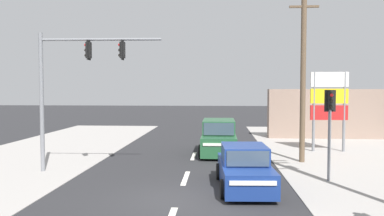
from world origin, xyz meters
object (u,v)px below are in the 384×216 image
Objects in this scene: utility_pole_midground_right at (303,69)px; sedan_oncoming_mid at (244,169)px; pedestal_signal_right_kerb at (330,119)px; traffic_signal_mast at (71,76)px; suv_crossing_left at (219,138)px; shopping_plaza_sign at (329,100)px.

utility_pole_midground_right is 2.01× the size of sedan_oncoming_mid.
sedan_oncoming_mid is (-3.35, -1.22, -1.71)m from pedestal_signal_right_kerb.
traffic_signal_mast is 1.69× the size of pedestal_signal_right_kerb.
pedestal_signal_right_kerb is 0.78× the size of suv_crossing_left.
shopping_plaza_sign reaches higher than sedan_oncoming_mid.
pedestal_signal_right_kerb is at bearing -5.16° from traffic_signal_mast.
sedan_oncoming_mid is at bearing -82.78° from suv_crossing_left.
traffic_signal_mast is at bearing 174.84° from pedestal_signal_right_kerb.
pedestal_signal_right_kerb is 3.96m from sedan_oncoming_mid.
shopping_plaza_sign is 10.18m from sedan_oncoming_mid.
utility_pole_midground_right reaches higher than traffic_signal_mast.
suv_crossing_left is (-6.29, -1.17, -2.10)m from shopping_plaza_sign.
pedestal_signal_right_kerb is at bearing -105.90° from shopping_plaza_sign.
shopping_plaza_sign is 6.73m from suv_crossing_left.
suv_crossing_left is at bearing 152.38° from utility_pole_midground_right.
sedan_oncoming_mid is at bearing -16.72° from traffic_signal_mast.
suv_crossing_left is at bearing 125.62° from pedestal_signal_right_kerb.
pedestal_signal_right_kerb is (10.61, -0.96, -1.73)m from traffic_signal_mast.
sedan_oncoming_mid is 0.95× the size of suv_crossing_left.
pedestal_signal_right_kerb is at bearing 20.05° from sedan_oncoming_mid.
pedestal_signal_right_kerb is 7.48m from suv_crossing_left.
pedestal_signal_right_kerb reaches higher than suv_crossing_left.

